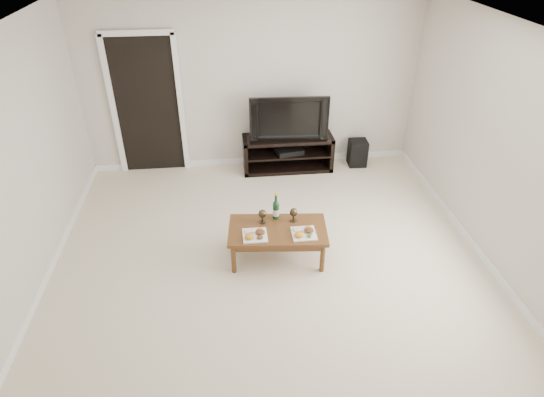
{
  "coord_description": "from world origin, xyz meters",
  "views": [
    {
      "loc": [
        -0.42,
        -3.82,
        3.48
      ],
      "look_at": [
        0.06,
        0.54,
        0.7
      ],
      "focal_mm": 30.0,
      "sensor_mm": 36.0,
      "label": 1
    }
  ],
  "objects_px": {
    "subwoofer": "(357,153)",
    "media_console": "(288,153)",
    "coffee_table": "(277,243)",
    "television": "(288,116)"
  },
  "relations": [
    {
      "from": "media_console",
      "to": "coffee_table",
      "type": "distance_m",
      "value": 2.21
    },
    {
      "from": "television",
      "to": "coffee_table",
      "type": "height_order",
      "value": "television"
    },
    {
      "from": "media_console",
      "to": "coffee_table",
      "type": "relative_size",
      "value": 1.24
    },
    {
      "from": "media_console",
      "to": "subwoofer",
      "type": "relative_size",
      "value": 3.34
    },
    {
      "from": "subwoofer",
      "to": "coffee_table",
      "type": "relative_size",
      "value": 0.37
    },
    {
      "from": "coffee_table",
      "to": "media_console",
      "type": "bearing_deg",
      "value": 79.01
    },
    {
      "from": "subwoofer",
      "to": "coffee_table",
      "type": "xyz_separation_m",
      "value": [
        -1.55,
        -2.19,
        0.0
      ]
    },
    {
      "from": "media_console",
      "to": "television",
      "type": "bearing_deg",
      "value": 180.0
    },
    {
      "from": "subwoofer",
      "to": "media_console",
      "type": "bearing_deg",
      "value": -176.35
    },
    {
      "from": "television",
      "to": "subwoofer",
      "type": "xyz_separation_m",
      "value": [
        1.13,
        0.02,
        -0.68
      ]
    }
  ]
}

